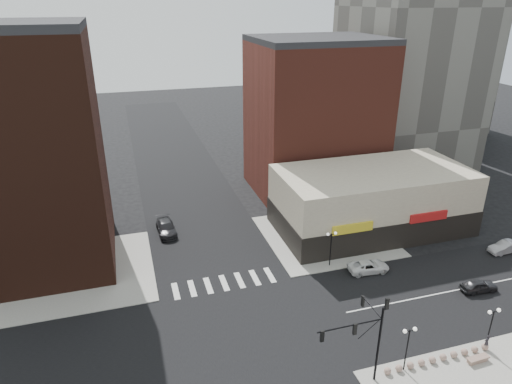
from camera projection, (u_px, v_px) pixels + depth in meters
name	position (u px, v px, depth m)	size (l,w,h in m)	color
ground	(246.00, 333.00, 41.01)	(240.00, 240.00, 0.00)	black
road_ew	(246.00, 333.00, 41.01)	(200.00, 14.00, 0.02)	black
road_ns	(246.00, 333.00, 41.01)	(14.00, 200.00, 0.02)	black
sidewalk_nw	(83.00, 273.00, 49.88)	(15.00, 15.00, 0.12)	gray
sidewalk_ne	(325.00, 236.00, 57.60)	(15.00, 15.00, 0.12)	gray
building_nw	(21.00, 158.00, 47.29)	(16.00, 15.00, 25.00)	#341910
building_ne_midrise	(315.00, 120.00, 67.66)	(18.00, 15.00, 22.00)	maroon
building_ne_row	(372.00, 205.00, 58.48)	(24.20, 12.20, 8.00)	beige
traffic_signal	(367.00, 329.00, 34.09)	(5.59, 3.09, 7.77)	black
street_lamp_se_a	(409.00, 339.00, 35.60)	(1.22, 0.32, 4.16)	black
street_lamp_se_b	(492.00, 319.00, 37.73)	(1.22, 0.32, 4.16)	black
street_lamp_ne	(331.00, 240.00, 49.94)	(1.22, 0.32, 4.16)	black
bollard_row	(438.00, 358.00, 37.60)	(10.02, 0.57, 0.57)	gray
white_suv	(368.00, 266.00, 49.99)	(2.11, 4.57, 1.27)	white
dark_sedan_east	(479.00, 286.00, 46.64)	(1.54, 3.82, 1.30)	black
silver_sedan	(505.00, 247.00, 53.74)	(1.44, 4.13, 1.36)	#9F9EA3
dark_sedan_north	(166.00, 228.00, 58.06)	(2.17, 5.33, 1.55)	black
pedestrian	(487.00, 342.00, 38.68)	(0.56, 0.37, 1.55)	#28252B
stone_bench	(478.00, 359.00, 37.56)	(2.00, 0.69, 0.46)	#8C7061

